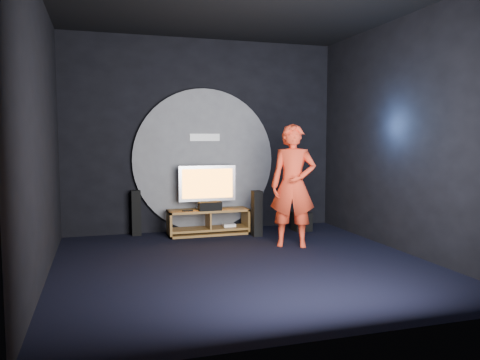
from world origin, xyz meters
name	(u,v)px	position (x,y,z in m)	size (l,w,h in m)	color
floor	(244,264)	(0.00, 0.00, 0.00)	(5.00, 5.00, 0.00)	black
back_wall	(203,136)	(0.00, 2.50, 1.75)	(5.00, 0.04, 3.50)	black
front_wall	(334,133)	(0.00, -2.50, 1.75)	(5.00, 0.04, 3.50)	black
left_wall	(41,134)	(-2.50, 0.00, 1.75)	(0.04, 5.00, 3.50)	black
right_wall	(405,135)	(2.50, 0.00, 1.75)	(0.04, 5.00, 3.50)	black
wall_disc_panel	(204,160)	(0.00, 2.44, 1.30)	(2.60, 0.11, 2.60)	#515156
media_console	(209,223)	(-0.01, 2.05, 0.19)	(1.43, 0.45, 0.45)	brown
tv	(207,185)	(-0.02, 2.12, 0.87)	(1.02, 0.22, 0.77)	silver
center_speaker	(210,206)	(-0.02, 1.90, 0.53)	(0.40, 0.15, 0.15)	black
remote	(188,211)	(-0.41, 1.93, 0.46)	(0.18, 0.05, 0.02)	black
tower_speaker_left	(136,213)	(-1.25, 2.35, 0.40)	(0.16, 0.18, 0.80)	black
tower_speaker_right	(257,213)	(0.76, 1.67, 0.40)	(0.16, 0.18, 0.80)	black
subwoofer	(302,221)	(1.71, 1.89, 0.17)	(0.31, 0.31, 0.34)	black
player	(293,186)	(1.06, 0.79, 0.96)	(0.70, 0.46, 1.93)	red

